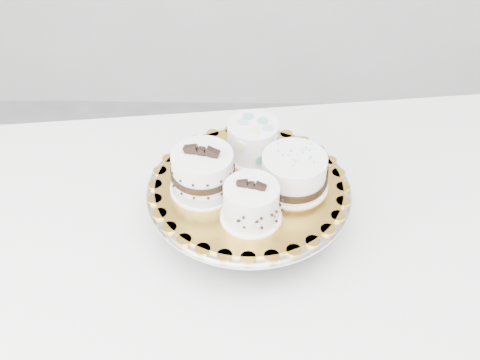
{
  "coord_description": "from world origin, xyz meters",
  "views": [
    {
      "loc": [
        -0.03,
        -0.49,
        1.55
      ],
      "look_at": [
        -0.04,
        0.27,
        0.86
      ],
      "focal_mm": 45.0,
      "sensor_mm": 36.0,
      "label": 1
    }
  ],
  "objects_px": {
    "cake_stand": "(249,200)",
    "cake_swirl": "(251,203)",
    "cake_board": "(249,186)",
    "cake_banded": "(203,173)",
    "table": "(279,272)",
    "cake_ribbon": "(294,173)",
    "cake_dots": "(253,139)"
  },
  "relations": [
    {
      "from": "cake_banded",
      "to": "cake_swirl",
      "type": "bearing_deg",
      "value": -26.82
    },
    {
      "from": "cake_stand",
      "to": "cake_swirl",
      "type": "distance_m",
      "value": 0.1
    },
    {
      "from": "cake_dots",
      "to": "cake_ribbon",
      "type": "distance_m",
      "value": 0.11
    },
    {
      "from": "cake_banded",
      "to": "table",
      "type": "bearing_deg",
      "value": -3.04
    },
    {
      "from": "cake_board",
      "to": "cake_banded",
      "type": "bearing_deg",
      "value": -173.0
    },
    {
      "from": "table",
      "to": "cake_board",
      "type": "xyz_separation_m",
      "value": [
        -0.06,
        0.05,
        0.17
      ]
    },
    {
      "from": "cake_board",
      "to": "cake_dots",
      "type": "distance_m",
      "value": 0.09
    },
    {
      "from": "cake_swirl",
      "to": "cake_ribbon",
      "type": "relative_size",
      "value": 0.84
    },
    {
      "from": "table",
      "to": "cake_stand",
      "type": "xyz_separation_m",
      "value": [
        -0.06,
        0.05,
        0.14
      ]
    },
    {
      "from": "cake_board",
      "to": "cake_dots",
      "type": "relative_size",
      "value": 2.86
    },
    {
      "from": "cake_board",
      "to": "cake_ribbon",
      "type": "relative_size",
      "value": 2.53
    },
    {
      "from": "cake_stand",
      "to": "cake_swirl",
      "type": "relative_size",
      "value": 3.3
    },
    {
      "from": "cake_swirl",
      "to": "cake_banded",
      "type": "relative_size",
      "value": 0.87
    },
    {
      "from": "cake_stand",
      "to": "cake_dots",
      "type": "distance_m",
      "value": 0.11
    },
    {
      "from": "cake_ribbon",
      "to": "cake_dots",
      "type": "bearing_deg",
      "value": 138.41
    },
    {
      "from": "cake_swirl",
      "to": "cake_board",
      "type": "bearing_deg",
      "value": 106.35
    },
    {
      "from": "cake_board",
      "to": "cake_banded",
      "type": "height_order",
      "value": "cake_banded"
    },
    {
      "from": "cake_banded",
      "to": "cake_dots",
      "type": "height_order",
      "value": "cake_banded"
    },
    {
      "from": "cake_board",
      "to": "cake_swirl",
      "type": "xyz_separation_m",
      "value": [
        0.0,
        -0.08,
        0.03
      ]
    },
    {
      "from": "cake_ribbon",
      "to": "cake_board",
      "type": "bearing_deg",
      "value": -171.42
    },
    {
      "from": "cake_stand",
      "to": "cake_board",
      "type": "xyz_separation_m",
      "value": [
        0.0,
        0.0,
        0.03
      ]
    },
    {
      "from": "cake_board",
      "to": "cake_banded",
      "type": "relative_size",
      "value": 2.63
    },
    {
      "from": "table",
      "to": "cake_swirl",
      "type": "height_order",
      "value": "cake_swirl"
    },
    {
      "from": "cake_stand",
      "to": "cake_banded",
      "type": "bearing_deg",
      "value": -173.0
    },
    {
      "from": "table",
      "to": "cake_banded",
      "type": "xyz_separation_m",
      "value": [
        -0.14,
        0.04,
        0.21
      ]
    },
    {
      "from": "cake_dots",
      "to": "cake_ribbon",
      "type": "height_order",
      "value": "cake_dots"
    },
    {
      "from": "cake_swirl",
      "to": "cake_dots",
      "type": "height_order",
      "value": "cake_swirl"
    },
    {
      "from": "cake_swirl",
      "to": "cake_ribbon",
      "type": "distance_m",
      "value": 0.11
    },
    {
      "from": "cake_stand",
      "to": "cake_board",
      "type": "bearing_deg",
      "value": 0.0
    },
    {
      "from": "cake_dots",
      "to": "cake_ribbon",
      "type": "bearing_deg",
      "value": -41.28
    },
    {
      "from": "table",
      "to": "cake_dots",
      "type": "xyz_separation_m",
      "value": [
        -0.05,
        0.13,
        0.21
      ]
    },
    {
      "from": "table",
      "to": "cake_swirl",
      "type": "distance_m",
      "value": 0.21
    }
  ]
}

